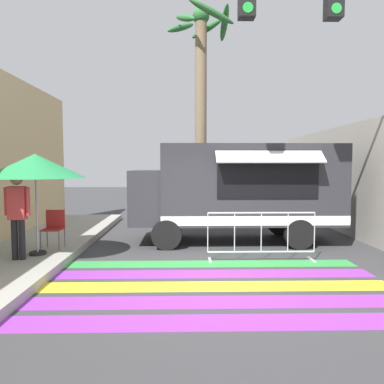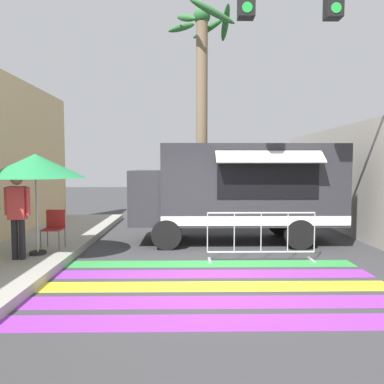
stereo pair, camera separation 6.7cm
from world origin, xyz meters
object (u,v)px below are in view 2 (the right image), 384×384
Objects in this scene: vendor_person at (17,210)px; barricade_front at (261,236)px; food_truck at (234,187)px; patio_umbrella at (35,166)px; folding_chair at (54,225)px; traffic_signal_pole at (337,42)px; palm_tree at (202,88)px.

barricade_front is (5.17, 0.49, -0.66)m from vendor_person.
barricade_front is at bearing -80.58° from food_truck.
food_truck reaches higher than vendor_person.
barricade_front is (0.35, -2.13, -0.99)m from food_truck.
patio_umbrella reaches higher than vendor_person.
food_truck is 4.78m from folding_chair.
food_truck reaches higher than folding_chair.
food_truck reaches higher than barricade_front.
traffic_signal_pole is 2.92× the size of patio_umbrella.
traffic_signal_pole is at bearing 1.34° from folding_chair.
food_truck is 5.12m from patio_umbrella.
patio_umbrella is (-6.24, 0.75, -2.43)m from traffic_signal_pole.
barricade_front is at bearing 7.06° from folding_chair.
vendor_person is at bearing -124.47° from palm_tree.
folding_chair is 0.37× the size of barricade_front.
palm_tree is at bearing 111.03° from traffic_signal_pole.
folding_chair is at bearing 167.11° from traffic_signal_pole.
patio_umbrella reaches higher than barricade_front.
food_truck is at bearing 33.07° from folding_chair.
barricade_front is at bearing 0.47° from patio_umbrella.
barricade_front is at bearing -78.50° from palm_tree.
folding_chair is at bearing 77.48° from patio_umbrella.
barricade_front is at bearing 7.28° from vendor_person.
palm_tree is (-2.39, 6.22, 0.36)m from traffic_signal_pole.
palm_tree reaches higher than food_truck.
patio_umbrella is (-4.60, -2.17, 0.58)m from food_truck.
food_truck is 2.37m from barricade_front.
palm_tree reaches higher than patio_umbrella.
food_truck is 0.87× the size of traffic_signal_pole.
food_truck is 2.33× the size of barricade_front.
patio_umbrella is 0.29× the size of palm_tree.
patio_umbrella is at bearing -88.30° from folding_chair.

